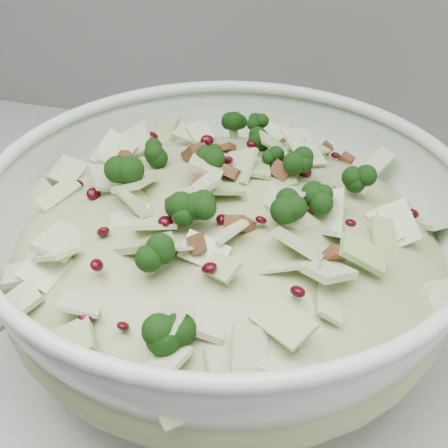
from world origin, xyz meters
name	(u,v)px	position (x,y,z in m)	size (l,w,h in m)	color
mixing_bowl	(227,258)	(0.59, 1.60, 0.98)	(0.51, 0.51, 0.16)	silver
salad	(228,234)	(0.59, 1.60, 1.01)	(0.52, 0.52, 0.16)	tan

